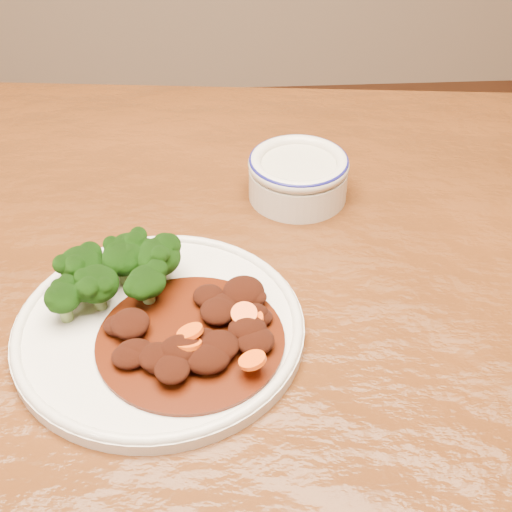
{
  "coord_description": "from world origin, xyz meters",
  "views": [
    {
      "loc": [
        0.03,
        -0.52,
        1.22
      ],
      "look_at": [
        0.06,
        0.03,
        0.77
      ],
      "focal_mm": 50.0,
      "sensor_mm": 36.0,
      "label": 1
    }
  ],
  "objects": [
    {
      "name": "dinner_plate",
      "position": [
        -0.03,
        -0.06,
        0.76
      ],
      "size": [
        0.26,
        0.26,
        0.02
      ],
      "rotation": [
        0.0,
        0.0,
        -0.13
      ],
      "color": "silver",
      "rests_on": "dining_table"
    },
    {
      "name": "mince_stew",
      "position": [
        0.01,
        -0.08,
        0.77
      ],
      "size": [
        0.17,
        0.17,
        0.03
      ],
      "color": "#411306",
      "rests_on": "dinner_plate"
    },
    {
      "name": "dip_bowl",
      "position": [
        0.12,
        0.16,
        0.78
      ],
      "size": [
        0.11,
        0.11,
        0.05
      ],
      "rotation": [
        0.0,
        0.0,
        0.4
      ],
      "color": "beige",
      "rests_on": "dining_table"
    },
    {
      "name": "dining_table",
      "position": [
        0.0,
        0.0,
        0.67
      ],
      "size": [
        1.59,
        1.05,
        0.75
      ],
      "rotation": [
        0.0,
        0.0,
        -0.1
      ],
      "color": "#56290F",
      "rests_on": "ground"
    },
    {
      "name": "broccoli_florets",
      "position": [
        -0.07,
        -0.01,
        0.79
      ],
      "size": [
        0.12,
        0.1,
        0.05
      ],
      "color": "olive",
      "rests_on": "dinner_plate"
    }
  ]
}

